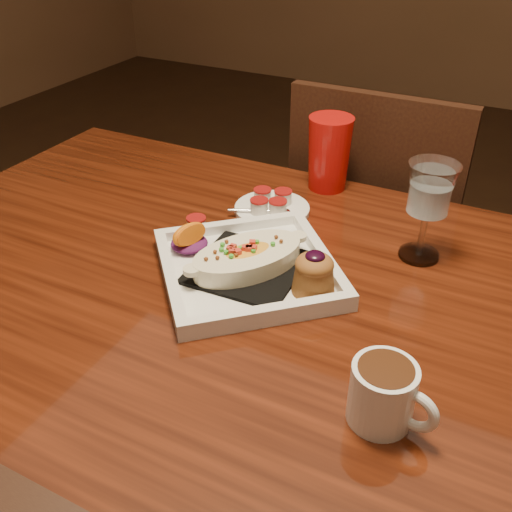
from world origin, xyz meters
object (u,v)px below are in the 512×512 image
at_px(table, 274,343).
at_px(plate, 254,265).
at_px(goblet, 430,194).
at_px(red_tumbler, 329,153).
at_px(saucer, 271,206).
at_px(chair_far, 376,240).
at_px(coffee_mug, 384,393).

height_order(table, plate, plate).
distance_m(goblet, red_tumbler, 0.30).
bearing_deg(goblet, table, -128.25).
relative_size(saucer, red_tumbler, 0.96).
bearing_deg(saucer, red_tumbler, 69.18).
relative_size(table, chair_far, 1.61).
distance_m(plate, coffee_mug, 0.34).
distance_m(coffee_mug, goblet, 0.39).
xyz_separation_m(table, chair_far, (-0.00, 0.63, -0.15)).
bearing_deg(chair_far, table, 90.00).
xyz_separation_m(plate, saucer, (-0.07, 0.21, -0.01)).
distance_m(chair_far, saucer, 0.48).
distance_m(chair_far, red_tumbler, 0.40).
bearing_deg(plate, goblet, -2.87).
relative_size(plate, red_tumbler, 2.52).
bearing_deg(goblet, red_tumbler, 143.03).
bearing_deg(saucer, table, -62.63).
relative_size(plate, coffee_mug, 3.51).
bearing_deg(chair_far, goblet, 112.79).
bearing_deg(red_tumbler, saucer, -110.82).
relative_size(table, red_tumbler, 9.75).
xyz_separation_m(saucer, red_tumbler, (0.06, 0.15, 0.06)).
xyz_separation_m(coffee_mug, goblet, (-0.05, 0.38, 0.08)).
xyz_separation_m(chair_far, coffee_mug, (0.22, -0.79, 0.29)).
height_order(chair_far, goblet, chair_far).
distance_m(plate, saucer, 0.22).
height_order(plate, goblet, goblet).
bearing_deg(goblet, plate, -140.84).
bearing_deg(red_tumbler, chair_far, 73.49).
bearing_deg(coffee_mug, table, 154.31).
height_order(plate, saucer, plate).
relative_size(chair_far, goblet, 5.33).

